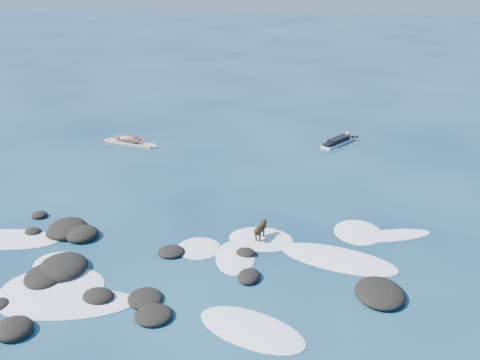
# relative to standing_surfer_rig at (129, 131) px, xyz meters

# --- Properties ---
(ground) EXTENTS (160.00, 160.00, 0.00)m
(ground) POSITION_rel_standing_surfer_rig_xyz_m (6.03, -9.66, -0.72)
(ground) COLOR #0A2642
(ground) RESTS_ON ground
(reef_rocks) EXTENTS (13.23, 7.03, 0.51)m
(reef_rocks) POSITION_rel_standing_surfer_rig_xyz_m (4.16, -11.12, -0.61)
(reef_rocks) COLOR black
(reef_rocks) RESTS_ON ground
(breaking_foam) EXTENTS (16.13, 8.18, 0.12)m
(breaking_foam) POSITION_rel_standing_surfer_rig_xyz_m (5.84, -10.73, -0.71)
(breaking_foam) COLOR white
(breaking_foam) RESTS_ON ground
(standing_surfer_rig) EXTENTS (3.18, 1.00, 1.81)m
(standing_surfer_rig) POSITION_rel_standing_surfer_rig_xyz_m (0.00, 0.00, 0.00)
(standing_surfer_rig) COLOR beige
(standing_surfer_rig) RESTS_ON ground
(paddling_surfer_rig) EXTENTS (1.86, 2.44, 0.46)m
(paddling_surfer_rig) POSITION_rel_standing_surfer_rig_xyz_m (10.41, 2.15, -0.56)
(paddling_surfer_rig) COLOR white
(paddling_surfer_rig) RESTS_ON ground
(dog) EXTENTS (0.40, 1.00, 0.64)m
(dog) POSITION_rel_standing_surfer_rig_xyz_m (8.11, -8.52, -0.29)
(dog) COLOR black
(dog) RESTS_ON ground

